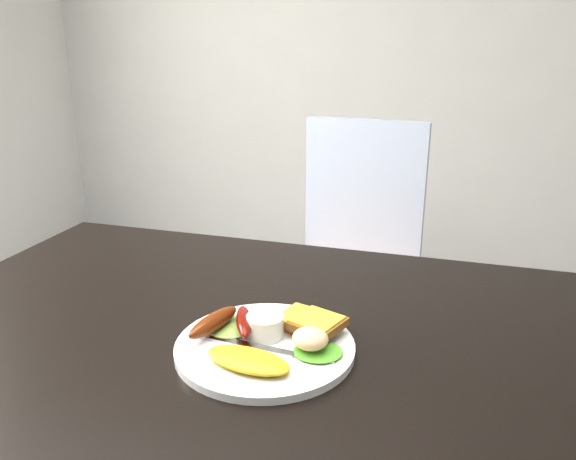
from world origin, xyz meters
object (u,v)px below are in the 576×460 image
dining_table (249,339)px  person (265,214)px  plate (265,347)px  dining_chair (352,278)px

dining_table → person: size_ratio=0.75×
dining_table → plate: bearing=-50.6°
dining_chair → person: bearing=-101.3°
plate → person: bearing=108.9°
dining_table → plate: plate is taller
dining_table → plate: (0.05, -0.06, 0.03)m
dining_table → person: 0.47m
dining_chair → person: size_ratio=0.26×
dining_table → dining_chair: bearing=89.5°
dining_table → dining_chair: dining_table is taller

